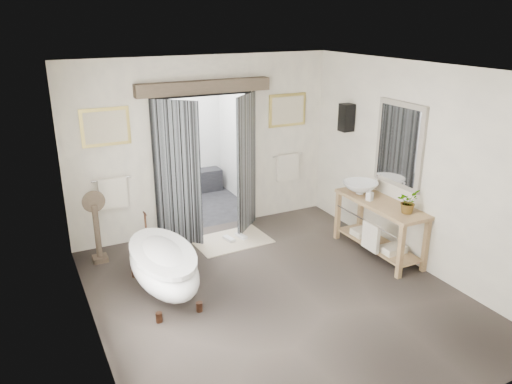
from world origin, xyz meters
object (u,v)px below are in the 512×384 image
vanity (378,224)px  basin (360,188)px  rug (232,240)px  clawfoot_tub (163,265)px

vanity → basin: 0.63m
rug → basin: 2.23m
basin → clawfoot_tub: bearing=-179.2°
basin → vanity: bearing=-87.0°
clawfoot_tub → rug: size_ratio=1.45×
rug → basin: (1.77, -0.98, 0.94)m
clawfoot_tub → vanity: (3.25, -0.35, 0.09)m
vanity → basin: (-0.03, 0.45, 0.44)m
rug → vanity: bearing=-38.5°
rug → basin: size_ratio=2.17×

